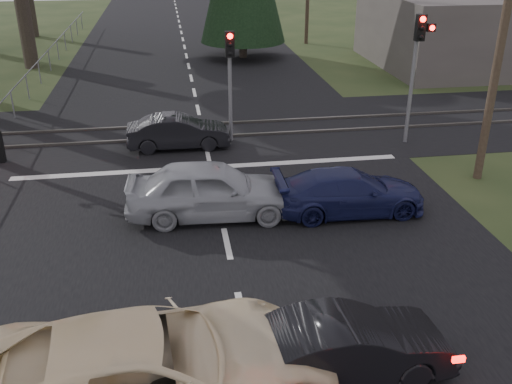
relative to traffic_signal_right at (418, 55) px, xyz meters
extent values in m
plane|color=#263618|center=(-7.55, -9.47, -3.31)|extent=(120.00, 120.00, 0.00)
cube|color=black|center=(-7.55, 0.53, -3.31)|extent=(14.00, 100.00, 0.01)
cube|color=black|center=(-7.55, 2.53, -3.31)|extent=(120.00, 8.00, 0.01)
cube|color=silver|center=(-7.55, -1.27, -3.30)|extent=(13.00, 0.35, 0.00)
cube|color=#59544C|center=(-7.55, 1.73, -3.26)|extent=(120.00, 0.12, 0.10)
cube|color=#59544C|center=(-7.55, 3.33, -3.26)|extent=(120.00, 0.12, 0.10)
cylinder|color=slate|center=(-0.05, 0.13, -1.41)|extent=(0.14, 0.14, 3.80)
cube|color=black|center=(-0.05, -0.05, 0.94)|extent=(0.32, 0.24, 0.90)
sphere|color=#FF0C07|center=(-0.05, -0.18, 1.24)|extent=(0.20, 0.20, 0.20)
sphere|color=black|center=(-0.05, -0.18, 0.94)|extent=(0.18, 0.18, 0.18)
sphere|color=black|center=(-0.05, -0.18, 0.64)|extent=(0.18, 0.18, 0.18)
cube|color=black|center=(0.33, -0.05, 0.94)|extent=(0.28, 0.22, 0.28)
sphere|color=#FF0C07|center=(0.33, -0.17, 0.94)|extent=(0.18, 0.18, 0.18)
cylinder|color=slate|center=(-6.55, 1.33, -1.71)|extent=(0.14, 0.14, 3.20)
cube|color=black|center=(-6.55, 1.15, 0.34)|extent=(0.32, 0.24, 0.90)
sphere|color=#FF0C07|center=(-6.55, 1.02, 0.64)|extent=(0.20, 0.20, 0.20)
sphere|color=black|center=(-6.55, 1.02, 0.34)|extent=(0.18, 0.18, 0.18)
sphere|color=black|center=(-6.55, 1.02, 0.04)|extent=(0.18, 0.18, 0.18)
cylinder|color=#4C3D2D|center=(0.95, -3.47, 1.19)|extent=(0.26, 0.26, 9.00)
cylinder|color=#473D33|center=(-16.55, 15.53, -0.61)|extent=(0.80, 0.80, 5.40)
cylinder|color=#473D33|center=(-4.05, 16.53, -2.31)|extent=(0.50, 0.50, 2.00)
cube|color=#59514C|center=(10.45, 12.53, -1.31)|extent=(14.00, 10.00, 4.00)
imported|color=#FFE7B6|center=(-9.39, -11.89, -2.45)|extent=(6.40, 3.32, 1.72)
imported|color=black|center=(-5.98, -11.53, -2.68)|extent=(3.93, 1.59, 1.27)
imported|color=#9C9FA4|center=(-7.79, -4.84, -2.52)|extent=(4.79, 2.17, 1.59)
imported|color=#171B45|center=(-3.94, -5.20, -2.69)|extent=(4.32, 1.79, 1.25)
imported|color=black|center=(-8.53, 0.81, -2.71)|extent=(3.70, 1.31, 1.22)
camera|label=1|loc=(-8.76, -19.17, 4.06)|focal=40.00mm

